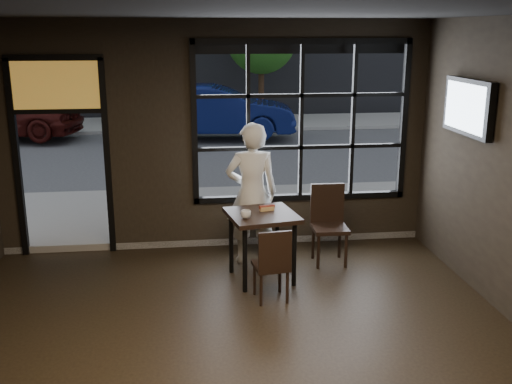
{
  "coord_description": "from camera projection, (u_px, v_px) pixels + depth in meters",
  "views": [
    {
      "loc": [
        -0.45,
        -4.74,
        3.05
      ],
      "look_at": [
        0.4,
        2.2,
        1.15
      ],
      "focal_mm": 42.0,
      "sensor_mm": 36.0,
      "label": 1
    }
  ],
  "objects": [
    {
      "name": "cup",
      "position": [
        246.0,
        214.0,
        7.16
      ],
      "size": [
        0.14,
        0.14,
        0.1
      ],
      "primitive_type": "imported",
      "rotation": [
        0.0,
        0.0,
        0.14
      ],
      "color": "silver",
      "rests_on": "cafe_table"
    },
    {
      "name": "tv",
      "position": [
        468.0,
        107.0,
        7.12
      ],
      "size": [
        0.13,
        1.14,
        0.66
      ],
      "primitive_type": "cube",
      "color": "black",
      "rests_on": "wall_right"
    },
    {
      "name": "window_frame",
      "position": [
        301.0,
        122.0,
        8.41
      ],
      "size": [
        3.06,
        0.12,
        2.28
      ],
      "primitive_type": "cube",
      "color": "black",
      "rests_on": "ground"
    },
    {
      "name": "stained_transom",
      "position": [
        56.0,
        85.0,
        7.88
      ],
      "size": [
        1.2,
        0.06,
        0.7
      ],
      "primitive_type": "cube",
      "color": "orange",
      "rests_on": "ground"
    },
    {
      "name": "street_asphalt",
      "position": [
        192.0,
        97.0,
        28.39
      ],
      "size": [
        60.0,
        41.0,
        0.04
      ],
      "primitive_type": "cube",
      "color": "#545456",
      "rests_on": "ground"
    },
    {
      "name": "tree_left",
      "position": [
        111.0,
        33.0,
        18.87
      ],
      "size": [
        2.44,
        2.44,
        4.17
      ],
      "color": "#332114",
      "rests_on": "street_asphalt"
    },
    {
      "name": "man",
      "position": [
        252.0,
        194.0,
        7.92
      ],
      "size": [
        0.7,
        0.47,
        1.91
      ],
      "primitive_type": "imported",
      "rotation": [
        0.0,
        0.0,
        3.16
      ],
      "color": "silver",
      "rests_on": "floor"
    },
    {
      "name": "hotdog",
      "position": [
        267.0,
        208.0,
        7.47
      ],
      "size": [
        0.21,
        0.12,
        0.06
      ],
      "primitive_type": null,
      "rotation": [
        0.0,
        0.0,
        0.23
      ],
      "color": "tan",
      "rests_on": "cafe_table"
    },
    {
      "name": "ceiling",
      "position": [
        239.0,
        8.0,
        4.55
      ],
      "size": [
        6.0,
        7.0,
        0.02
      ],
      "primitive_type": "cube",
      "color": "black",
      "rests_on": "ground"
    },
    {
      "name": "tree_right",
      "position": [
        261.0,
        39.0,
        19.46
      ],
      "size": [
        2.3,
        2.3,
        3.92
      ],
      "color": "#332114",
      "rests_on": "street_asphalt"
    },
    {
      "name": "navy_car",
      "position": [
        217.0,
        111.0,
        16.87
      ],
      "size": [
        4.53,
        1.95,
        1.45
      ],
      "primitive_type": "imported",
      "rotation": [
        0.0,
        0.0,
        1.47
      ],
      "color": "#0A1446",
      "rests_on": "street_asphalt"
    },
    {
      "name": "chair_near",
      "position": [
        271.0,
        263.0,
        6.9
      ],
      "size": [
        0.43,
        0.43,
        0.89
      ],
      "primitive_type": "cube",
      "rotation": [
        0.0,
        0.0,
        3.26
      ],
      "color": "black",
      "rests_on": "floor"
    },
    {
      "name": "chair_window",
      "position": [
        330.0,
        226.0,
        7.96
      ],
      "size": [
        0.47,
        0.47,
        1.05
      ],
      "primitive_type": "cube",
      "rotation": [
        0.0,
        0.0,
        -0.03
      ],
      "color": "black",
      "rests_on": "floor"
    },
    {
      "name": "floor",
      "position": [
        242.0,
        381.0,
        5.4
      ],
      "size": [
        6.0,
        7.0,
        0.02
      ],
      "primitive_type": "cube",
      "color": "black",
      "rests_on": "ground"
    },
    {
      "name": "cafe_table",
      "position": [
        262.0,
        246.0,
        7.47
      ],
      "size": [
        0.94,
        0.94,
        0.87
      ],
      "primitive_type": "cube",
      "rotation": [
        0.0,
        0.0,
        0.18
      ],
      "color": "black",
      "rests_on": "floor"
    }
  ]
}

